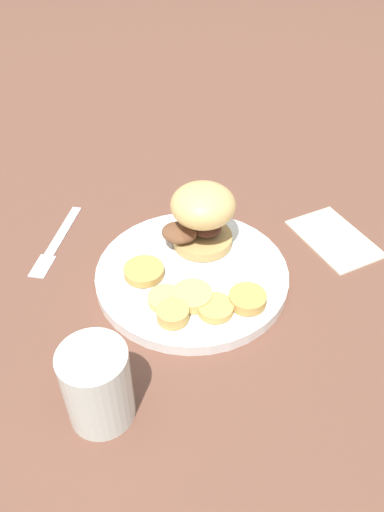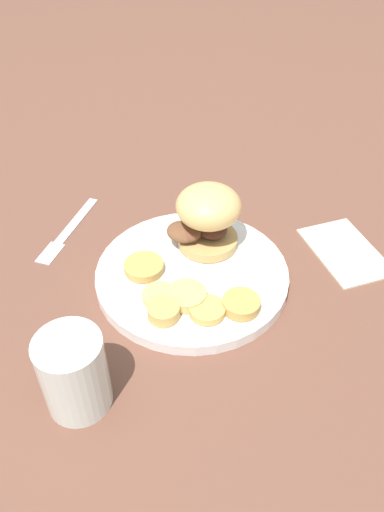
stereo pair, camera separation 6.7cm
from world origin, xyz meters
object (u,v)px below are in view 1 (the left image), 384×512
Objects in this scene: dinner_plate at (192,274)px; drinking_glass at (97,385)px; fork at (57,241)px; sandwich at (201,215)px.

drinking_glass is at bearing 123.16° from dinner_plate.
dinner_plate reaches higher than fork.
dinner_plate is at bearing -56.84° from drinking_glass.
drinking_glass is at bearing 168.94° from fork.
sandwich is 0.80× the size of fork.
drinking_glass is (-0.30, 0.06, 0.05)m from fork.
dinner_plate is 2.70× the size of drinking_glass.
sandwich reaches higher than dinner_plate.
fork is 1.40× the size of drinking_glass.
dinner_plate is 2.40× the size of sandwich.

